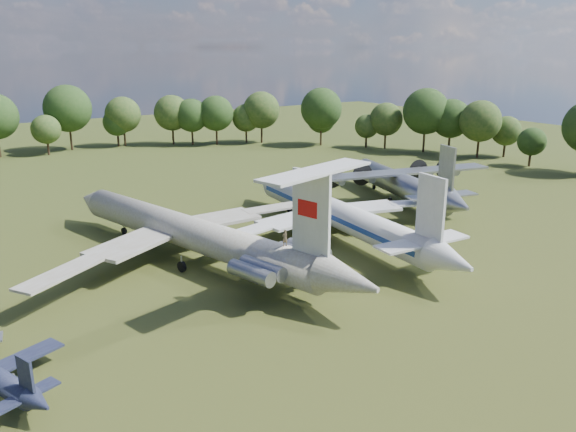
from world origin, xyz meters
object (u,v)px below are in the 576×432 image
tu104_jet (337,219)px  person_on_il62 (285,238)px  an12_transport (400,187)px  il62_airliner (191,239)px

tu104_jet → person_on_il62: person_on_il62 is taller
tu104_jet → an12_transport: (19.37, 8.41, -0.05)m
il62_airliner → person_on_il62: size_ratio=31.82×
il62_airliner → an12_transport: 39.36m
an12_transport → person_on_il62: 40.54m
tu104_jet → person_on_il62: size_ratio=28.93×
tu104_jet → an12_transport: tu104_jet is taller
person_on_il62 → tu104_jet: bearing=-141.0°
il62_airliner → tu104_jet: bearing=-22.8°
an12_transport → person_on_il62: person_on_il62 is taller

